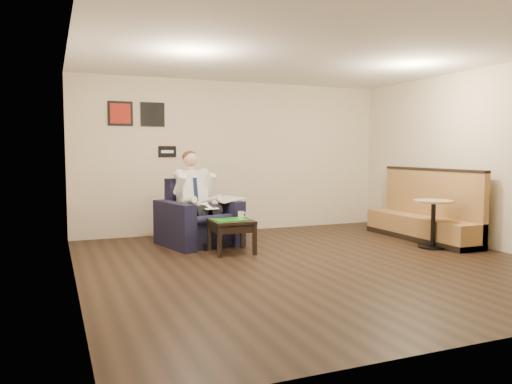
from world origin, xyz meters
name	(u,v)px	position (x,y,z in m)	size (l,w,h in m)	color
ground	(312,263)	(0.00, 0.00, 0.00)	(6.00, 6.00, 0.00)	black
wall_back	(236,157)	(0.00, 3.00, 1.40)	(6.00, 0.02, 2.80)	beige
wall_front	(501,165)	(0.00, -3.00, 1.40)	(6.00, 0.02, 2.80)	beige
wall_left	(73,161)	(-3.00, 0.00, 1.40)	(0.02, 6.00, 2.80)	beige
wall_right	(482,158)	(3.00, 0.00, 1.40)	(0.02, 6.00, 2.80)	beige
ceiling	(314,52)	(0.00, 0.00, 2.80)	(6.00, 6.00, 0.02)	white
seating_sign	(167,152)	(-1.30, 2.98, 1.50)	(0.32, 0.02, 0.20)	black
art_print_left	(120,114)	(-2.10, 2.98, 2.15)	(0.42, 0.03, 0.42)	#A72214
art_print_right	(153,114)	(-1.55, 2.98, 2.15)	(0.42, 0.03, 0.42)	black
armchair	(199,212)	(-1.04, 1.87, 0.53)	(1.09, 1.09, 1.06)	black
seated_man	(203,201)	(-1.01, 1.74, 0.72)	(0.69, 1.03, 1.45)	silver
lap_papers	(207,206)	(-0.98, 1.62, 0.65)	(0.24, 0.34, 0.01)	white
newspaper	(226,199)	(-0.59, 1.86, 0.72)	(0.46, 0.57, 0.01)	silver
side_table	(231,236)	(-0.77, 1.06, 0.25)	(0.60, 0.60, 0.49)	black
green_folder	(230,220)	(-0.81, 1.04, 0.50)	(0.49, 0.35, 0.01)	green
coffee_mug	(241,215)	(-0.58, 1.19, 0.54)	(0.09, 0.09, 0.10)	white
smartphone	(231,218)	(-0.72, 1.24, 0.50)	(0.15, 0.08, 0.01)	black
banquette	(421,205)	(2.59, 0.88, 0.60)	(0.56, 2.34, 1.20)	olive
cafe_table	(433,224)	(2.27, 0.23, 0.37)	(0.60, 0.60, 0.75)	tan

